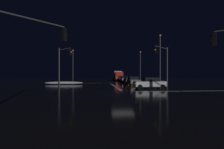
% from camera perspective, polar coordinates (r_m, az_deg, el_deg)
% --- Properties ---
extents(ground, '(120.00, 120.00, 0.10)m').
position_cam_1_polar(ground, '(19.91, 3.57, -5.80)').
color(ground, black).
extents(stop_line_north, '(0.35, 14.86, 0.01)m').
position_cam_1_polar(stop_line_north, '(28.47, 0.98, -3.96)').
color(stop_line_north, white).
rests_on(stop_line_north, ground).
extents(centre_line_ns, '(22.00, 0.15, 0.01)m').
position_cam_1_polar(centre_line_ns, '(40.00, -0.74, -2.82)').
color(centre_line_ns, yellow).
rests_on(centre_line_ns, ground).
extents(crosswalk_bar_east, '(14.86, 0.40, 0.01)m').
position_cam_1_polar(crosswalk_bar_east, '(22.90, 25.87, -4.91)').
color(crosswalk_bar_east, white).
rests_on(crosswalk_bar_east, ground).
extents(snow_bank_left_curb, '(7.46, 1.50, 0.58)m').
position_cam_1_polar(snow_bank_left_curb, '(35.65, -15.50, -2.70)').
color(snow_bank_left_curb, white).
rests_on(snow_bank_left_curb, ground).
extents(snow_bank_right_curb, '(7.04, 1.50, 0.59)m').
position_cam_1_polar(snow_bank_right_curb, '(39.97, 13.12, -2.40)').
color(snow_bank_right_curb, white).
rests_on(snow_bank_right_curb, ground).
extents(sedan_gray, '(2.02, 4.33, 1.57)m').
position_cam_1_polar(sedan_gray, '(32.04, 7.04, -2.09)').
color(sedan_gray, slate).
rests_on(sedan_gray, ground).
extents(sedan_orange, '(2.02, 4.33, 1.57)m').
position_cam_1_polar(sedan_orange, '(38.48, 5.46, -1.74)').
color(sedan_orange, '#C66014').
rests_on(sedan_orange, ground).
extents(sedan_silver, '(2.02, 4.33, 1.57)m').
position_cam_1_polar(sedan_silver, '(44.03, 4.17, -1.52)').
color(sedan_silver, '#B7B7BC').
rests_on(sedan_silver, ground).
extents(sedan_blue, '(2.02, 4.33, 1.57)m').
position_cam_1_polar(sedan_blue, '(49.38, 3.19, -1.36)').
color(sedan_blue, navy).
rests_on(sedan_blue, ground).
extents(box_truck, '(2.68, 8.28, 3.08)m').
position_cam_1_polar(box_truck, '(57.14, 1.91, -0.27)').
color(box_truck, red).
rests_on(box_truck, ground).
extents(sedan_white_crossing, '(4.33, 2.02, 1.57)m').
position_cam_1_polar(sedan_white_crossing, '(24.44, 12.32, -2.73)').
color(sedan_white_crossing, silver).
rests_on(sedan_white_crossing, ground).
extents(traffic_signal_sw, '(3.82, 3.82, 6.04)m').
position_cam_1_polar(traffic_signal_sw, '(13.11, -25.77, 9.93)').
color(traffic_signal_sw, '#4C4C51').
rests_on(traffic_signal_sw, ground).
extents(traffic_signal_nw, '(2.45, 2.45, 6.26)m').
position_cam_1_polar(traffic_signal_nw, '(28.32, -15.59, 4.63)').
color(traffic_signal_nw, '#4C4C51').
rests_on(traffic_signal_nw, ground).
extents(traffic_signal_ne, '(3.46, 3.46, 6.62)m').
position_cam_1_polar(traffic_signal_ne, '(29.46, 16.38, 5.07)').
color(traffic_signal_ne, '#4C4C51').
rests_on(traffic_signal_ne, ground).
extents(streetlamp_right_far, '(0.44, 0.44, 8.84)m').
position_cam_1_polar(streetlamp_right_far, '(51.53, 9.33, 3.49)').
color(streetlamp_right_far, '#424247').
rests_on(streetlamp_right_far, ground).
extents(streetlamp_right_near, '(0.44, 0.44, 10.05)m').
position_cam_1_polar(streetlamp_right_near, '(36.34, 15.60, 5.94)').
color(streetlamp_right_near, '#424247').
rests_on(streetlamp_right_near, ground).
extents(streetlamp_left_far, '(0.44, 0.44, 9.02)m').
position_cam_1_polar(streetlamp_left_far, '(50.41, -12.74, 3.67)').
color(streetlamp_left_far, '#424247').
rests_on(streetlamp_left_far, ground).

